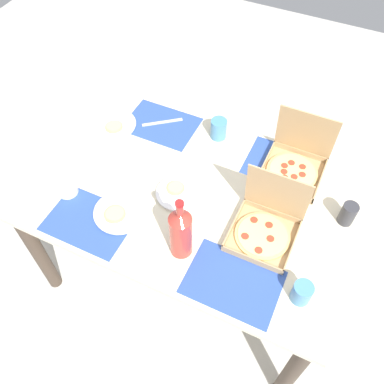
# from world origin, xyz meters

# --- Properties ---
(ground_plane) EXTENTS (6.00, 6.00, 0.00)m
(ground_plane) POSITION_xyz_m (0.00, 0.00, 0.00)
(ground_plane) COLOR beige
(dining_table) EXTENTS (1.46, 0.96, 0.73)m
(dining_table) POSITION_xyz_m (0.00, 0.00, 0.63)
(dining_table) COLOR #3F3328
(dining_table) RESTS_ON ground_plane
(placemat_near_left) EXTENTS (0.36, 0.26, 0.00)m
(placemat_near_left) POSITION_xyz_m (-0.33, -0.33, 0.73)
(placemat_near_left) COLOR #2D4C9E
(placemat_near_left) RESTS_ON dining_table
(placemat_near_right) EXTENTS (0.36, 0.26, 0.00)m
(placemat_near_right) POSITION_xyz_m (0.33, -0.33, 0.73)
(placemat_near_right) COLOR #2D4C9E
(placemat_near_right) RESTS_ON dining_table
(placemat_far_left) EXTENTS (0.36, 0.26, 0.00)m
(placemat_far_left) POSITION_xyz_m (-0.33, 0.33, 0.73)
(placemat_far_left) COLOR #2D4C9E
(placemat_far_left) RESTS_ON dining_table
(placemat_far_right) EXTENTS (0.36, 0.26, 0.00)m
(placemat_far_right) POSITION_xyz_m (0.33, 0.33, 0.73)
(placemat_far_right) COLOR #2D4C9E
(placemat_far_right) RESTS_ON dining_table
(pizza_box_edge_far) EXTENTS (0.26, 0.26, 0.29)m
(pizza_box_edge_far) POSITION_xyz_m (0.36, -0.06, 0.78)
(pizza_box_edge_far) COLOR tan
(pizza_box_edge_far) RESTS_ON dining_table
(pizza_box_center) EXTENTS (0.27, 0.27, 0.30)m
(pizza_box_center) POSITION_xyz_m (0.37, 0.32, 0.78)
(pizza_box_center) COLOR tan
(pizza_box_center) RESTS_ON dining_table
(plate_far_right) EXTENTS (0.23, 0.23, 0.03)m
(plate_far_right) POSITION_xyz_m (-0.23, -0.24, 0.74)
(plate_far_right) COLOR white
(plate_far_right) RESTS_ON dining_table
(plate_near_right) EXTENTS (0.22, 0.22, 0.03)m
(plate_near_right) POSITION_xyz_m (-0.54, 0.21, 0.74)
(plate_near_right) COLOR white
(plate_near_right) RESTS_ON dining_table
(plate_far_left) EXTENTS (0.20, 0.20, 0.03)m
(plate_far_left) POSITION_xyz_m (-0.05, -0.04, 0.74)
(plate_far_left) COLOR white
(plate_far_left) RESTS_ON dining_table
(plate_near_left) EXTENTS (0.20, 0.20, 0.02)m
(plate_near_left) POSITION_xyz_m (-0.35, -0.04, 0.74)
(plate_near_left) COLOR white
(plate_near_left) RESTS_ON dining_table
(soda_bottle) EXTENTS (0.09, 0.09, 0.32)m
(soda_bottle) POSITION_xyz_m (0.09, -0.28, 0.86)
(soda_bottle) COLOR #B2382D
(soda_bottle) RESTS_ON dining_table
(cup_clear_right) EXTENTS (0.07, 0.07, 0.11)m
(cup_clear_right) POSITION_xyz_m (0.65, 0.14, 0.79)
(cup_clear_right) COLOR #333338
(cup_clear_right) RESTS_ON dining_table
(cup_spare) EXTENTS (0.07, 0.07, 0.09)m
(cup_spare) POSITION_xyz_m (0.58, -0.28, 0.78)
(cup_spare) COLOR teal
(cup_spare) RESTS_ON dining_table
(cup_clear_left) EXTENTS (0.08, 0.08, 0.10)m
(cup_clear_left) POSITION_xyz_m (-0.03, 0.37, 0.78)
(cup_clear_left) COLOR teal
(cup_clear_left) RESTS_ON dining_table
(condiment_bowl) EXTENTS (0.09, 0.09, 0.04)m
(condiment_bowl) POSITION_xyz_m (-0.50, -0.24, 0.75)
(condiment_bowl) COLOR white
(condiment_bowl) RESTS_ON dining_table
(knife_by_far_left) EXTENTS (0.18, 0.14, 0.00)m
(knife_by_far_left) POSITION_xyz_m (-0.33, 0.34, 0.74)
(knife_by_far_left) COLOR #B7B7BC
(knife_by_far_left) RESTS_ON dining_table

